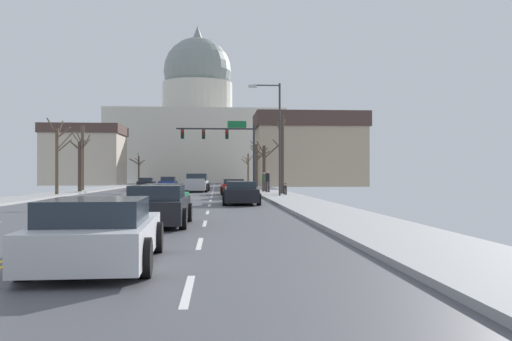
{
  "coord_description": "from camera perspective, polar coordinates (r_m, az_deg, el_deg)",
  "views": [
    {
      "loc": [
        3.92,
        -37.07,
        1.65
      ],
      "look_at": [
        8.44,
        26.85,
        2.03
      ],
      "focal_mm": 38.4,
      "sensor_mm": 36.0,
      "label": 1
    }
  ],
  "objects": [
    {
      "name": "sedan_near_06",
      "position": [
        10.31,
        -16.03,
        -6.28
      ],
      "size": [
        2.21,
        4.59,
        1.21
      ],
      "color": "silver",
      "rests_on": "ground"
    },
    {
      "name": "sedan_near_04",
      "position": [
        24.02,
        -9.51,
        -2.91
      ],
      "size": [
        2.08,
        4.38,
        1.21
      ],
      "color": "#1E7247",
      "rests_on": "ground"
    },
    {
      "name": "bare_tree_07",
      "position": [
        53.24,
        -17.63,
        1.48
      ],
      "size": [
        1.96,
        2.1,
        5.98
      ],
      "color": "brown",
      "rests_on": "ground"
    },
    {
      "name": "sedan_oncoming_00",
      "position": [
        62.46,
        -9.14,
        -1.29
      ],
      "size": [
        1.94,
        4.45,
        1.31
      ],
      "color": "navy",
      "rests_on": "ground"
    },
    {
      "name": "ground",
      "position": [
        37.31,
        -10.08,
        -2.84
      ],
      "size": [
        20.0,
        180.0,
        0.2
      ],
      "color": "#4D4D52"
    },
    {
      "name": "street_lamp_right",
      "position": [
        37.78,
        2.05,
        4.34
      ],
      "size": [
        2.22,
        0.24,
        7.75
      ],
      "color": "#333338",
      "rests_on": "ground"
    },
    {
      "name": "sedan_near_02",
      "position": [
        37.1,
        -1.83,
        -2.03
      ],
      "size": [
        1.99,
        4.47,
        1.16
      ],
      "color": "#1E7247",
      "rests_on": "ground"
    },
    {
      "name": "pedestrian_01",
      "position": [
        44.83,
        1.22,
        -1.02
      ],
      "size": [
        0.35,
        0.34,
        1.75
      ],
      "color": "#33333D",
      "rests_on": "ground"
    },
    {
      "name": "bare_tree_04",
      "position": [
        49.25,
        0.86,
        0.53
      ],
      "size": [
        2.46,
        2.01,
        4.46
      ],
      "color": "#423328",
      "rests_on": "ground"
    },
    {
      "name": "sedan_near_03",
      "position": [
        29.64,
        -1.57,
        -2.4
      ],
      "size": [
        2.05,
        4.36,
        1.23
      ],
      "color": "black",
      "rests_on": "ground"
    },
    {
      "name": "signal_gantry",
      "position": [
        55.16,
        -3.14,
        3.22
      ],
      "size": [
        7.91,
        0.41,
        6.84
      ],
      "color": "#28282D",
      "rests_on": "ground"
    },
    {
      "name": "flank_building_00",
      "position": [
        84.33,
        -17.41,
        1.56
      ],
      "size": [
        11.24,
        9.4,
        8.76
      ],
      "color": "#B2A38E",
      "rests_on": "ground"
    },
    {
      "name": "bicycle_parked",
      "position": [
        39.48,
        3.04,
        -2.03
      ],
      "size": [
        0.12,
        1.77,
        0.85
      ],
      "color": "black",
      "rests_on": "ground"
    },
    {
      "name": "bare_tree_03",
      "position": [
        49.12,
        -17.88,
        0.53
      ],
      "size": [
        1.51,
        1.63,
        4.38
      ],
      "color": "#423328",
      "rests_on": "ground"
    },
    {
      "name": "bare_tree_06",
      "position": [
        78.77,
        -0.83,
        0.28
      ],
      "size": [
        1.73,
        1.33,
        4.4
      ],
      "color": "brown",
      "rests_on": "ground"
    },
    {
      "name": "capitol_building",
      "position": [
        108.26,
        -6.12,
        4.14
      ],
      "size": [
        32.4,
        23.01,
        30.77
      ],
      "color": "beige",
      "rests_on": "ground"
    },
    {
      "name": "flank_building_01",
      "position": [
        73.09,
        5.58,
        2.2
      ],
      "size": [
        14.53,
        8.71,
        9.66
      ],
      "color": "tan",
      "rests_on": "ground"
    },
    {
      "name": "bare_tree_01",
      "position": [
        90.09,
        -12.14,
        0.29
      ],
      "size": [
        2.6,
        1.72,
        4.85
      ],
      "color": "#423328",
      "rests_on": "ground"
    },
    {
      "name": "sedan_oncoming_01",
      "position": [
        70.99,
        -11.37,
        -1.23
      ],
      "size": [
        2.12,
        4.55,
        1.15
      ],
      "color": "black",
      "rests_on": "ground"
    },
    {
      "name": "sedan_near_01",
      "position": [
        43.12,
        -2.39,
        -1.75
      ],
      "size": [
        2.02,
        4.48,
        1.24
      ],
      "color": "#B71414",
      "rests_on": "ground"
    },
    {
      "name": "sedan_near_05",
      "position": [
        17.7,
        -10.19,
        -3.71
      ],
      "size": [
        2.04,
        4.29,
        1.28
      ],
      "color": "black",
      "rests_on": "ground"
    },
    {
      "name": "bare_tree_05",
      "position": [
        42.95,
        -19.95,
        1.51
      ],
      "size": [
        1.81,
        2.17,
        5.57
      ],
      "color": "brown",
      "rests_on": "ground"
    },
    {
      "name": "bare_tree_02",
      "position": [
        41.54,
        2.67,
        1.84
      ],
      "size": [
        1.67,
        2.46,
        6.15
      ],
      "color": "#423328",
      "rests_on": "ground"
    },
    {
      "name": "bare_tree_00",
      "position": [
        63.52,
        0.09,
        0.73
      ],
      "size": [
        2.41,
        2.81,
        5.47
      ],
      "color": "#4C3D2D",
      "rests_on": "ground"
    },
    {
      "name": "pedestrian_00",
      "position": [
        46.69,
        0.84,
        -1.07
      ],
      "size": [
        0.35,
        0.34,
        1.65
      ],
      "color": "#4C4238",
      "rests_on": "ground"
    },
    {
      "name": "pickup_truck_near_00",
      "position": [
        50.34,
        -6.22,
        -1.37
      ],
      "size": [
        2.38,
        5.48,
        1.66
      ],
      "color": "#ADB2B7",
      "rests_on": "ground"
    }
  ]
}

